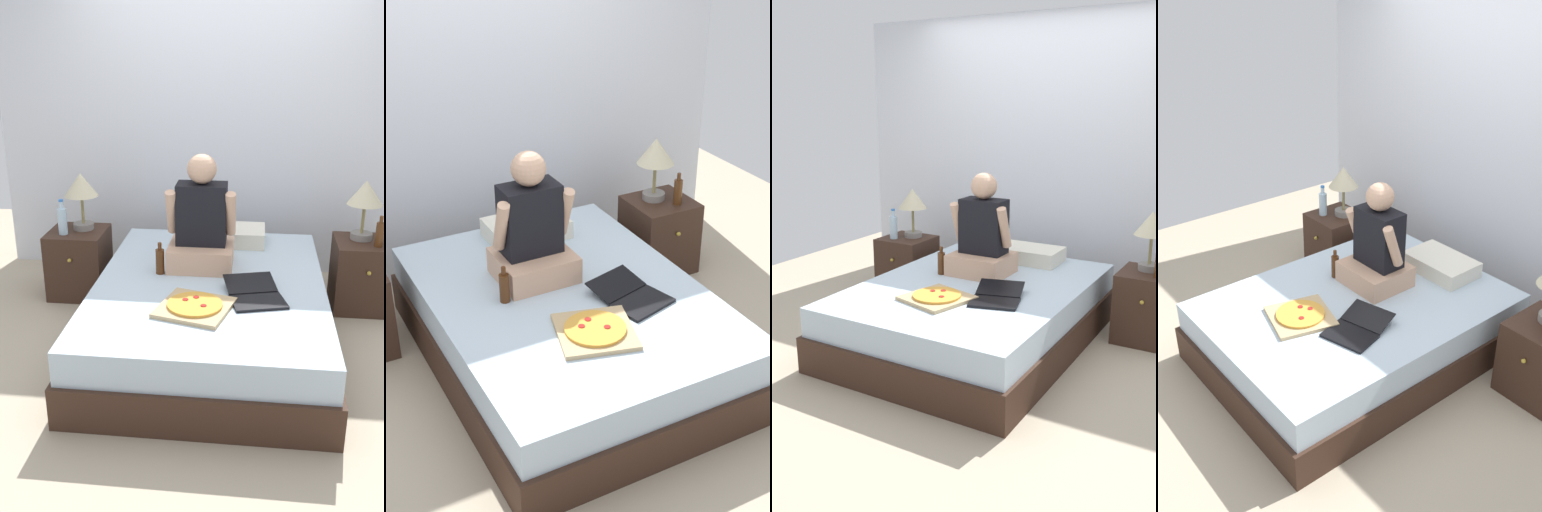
% 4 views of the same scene
% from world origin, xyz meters
% --- Properties ---
extents(ground_plane, '(5.85, 5.85, 0.00)m').
position_xyz_m(ground_plane, '(0.00, 0.00, 0.00)').
color(ground_plane, tan).
extents(wall_back, '(3.85, 0.12, 2.50)m').
position_xyz_m(wall_back, '(0.00, 1.40, 1.25)').
color(wall_back, silver).
rests_on(wall_back, ground).
extents(bed, '(1.53, 2.09, 0.46)m').
position_xyz_m(bed, '(0.00, 0.00, 0.22)').
color(bed, '#382319').
rests_on(bed, ground).
extents(nightstand_left, '(0.44, 0.47, 0.53)m').
position_xyz_m(nightstand_left, '(-1.11, 0.68, 0.27)').
color(nightstand_left, '#382319').
rests_on(nightstand_left, ground).
extents(lamp_on_left_nightstand, '(0.26, 0.26, 0.45)m').
position_xyz_m(lamp_on_left_nightstand, '(-1.07, 0.73, 0.86)').
color(lamp_on_left_nightstand, gray).
rests_on(lamp_on_left_nightstand, nightstand_left).
extents(water_bottle, '(0.07, 0.07, 0.28)m').
position_xyz_m(water_bottle, '(-1.19, 0.59, 0.64)').
color(water_bottle, silver).
rests_on(water_bottle, nightstand_left).
extents(nightstand_right, '(0.44, 0.47, 0.53)m').
position_xyz_m(nightstand_right, '(1.11, 0.68, 0.27)').
color(nightstand_right, '#382319').
rests_on(nightstand_right, ground).
extents(lamp_on_right_nightstand, '(0.26, 0.26, 0.45)m').
position_xyz_m(lamp_on_right_nightstand, '(1.08, 0.73, 0.86)').
color(lamp_on_right_nightstand, gray).
rests_on(lamp_on_right_nightstand, nightstand_right).
extents(pillow, '(0.52, 0.34, 0.12)m').
position_xyz_m(pillow, '(0.10, 0.76, 0.52)').
color(pillow, silver).
rests_on(pillow, bed).
extents(person_seated, '(0.47, 0.40, 0.78)m').
position_xyz_m(person_seated, '(-0.09, 0.27, 0.74)').
color(person_seated, tan).
rests_on(person_seated, bed).
extents(laptop, '(0.42, 0.48, 0.07)m').
position_xyz_m(laptop, '(0.30, -0.24, 0.48)').
color(laptop, black).
rests_on(laptop, bed).
extents(pizza_box, '(0.49, 0.49, 0.05)m').
position_xyz_m(pizza_box, '(-0.05, -0.43, 0.48)').
color(pizza_box, tan).
rests_on(pizza_box, bed).
extents(beer_bottle_on_bed, '(0.06, 0.06, 0.22)m').
position_xyz_m(beer_bottle_on_bed, '(-0.35, 0.08, 0.55)').
color(beer_bottle_on_bed, '#4C2811').
rests_on(beer_bottle_on_bed, bed).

